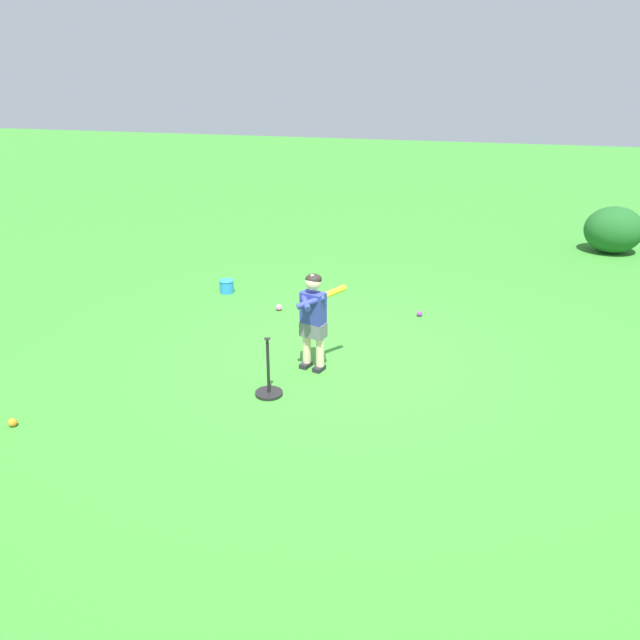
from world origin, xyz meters
TOP-DOWN VIEW (x-y plane):
  - ground_plane at (0.00, 0.00)m, footprint 40.00×40.00m
  - child_batter at (-0.24, -0.28)m, footprint 0.47×0.53m
  - play_ball_far_right at (-1.12, 1.28)m, footprint 0.08×0.08m
  - play_ball_behind_batter at (0.73, 1.53)m, footprint 0.08×0.08m
  - play_ball_by_bucket at (-2.64, -2.12)m, footprint 0.08×0.08m
  - batting_tee at (-0.53, -0.97)m, footprint 0.28×0.28m
  - toy_bucket at (-2.06, 1.77)m, footprint 0.22×0.22m
  - shrub_left_background at (3.62, 5.30)m, footprint 0.97×0.83m

SIDE VIEW (x-z plane):
  - ground_plane at x=0.00m, z-range 0.00..0.00m
  - play_ball_behind_batter at x=0.73m, z-range 0.00..0.08m
  - play_ball_by_bucket at x=-2.64m, z-range 0.00..0.08m
  - play_ball_far_right at x=-1.12m, z-range 0.00..0.08m
  - toy_bucket at x=-2.06m, z-range 0.00..0.19m
  - batting_tee at x=-0.53m, z-range -0.21..0.41m
  - shrub_left_background at x=3.62m, z-range 0.00..0.79m
  - child_batter at x=-0.24m, z-range 0.11..1.19m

